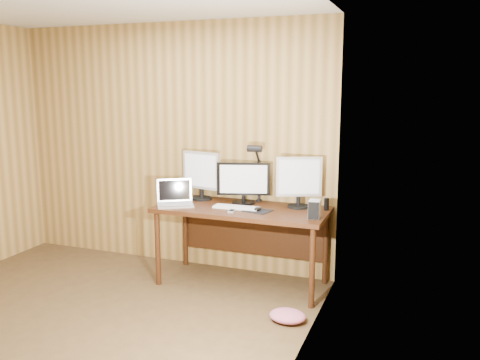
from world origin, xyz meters
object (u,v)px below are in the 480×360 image
Objects in this scene: monitor_center at (244,183)px; keyboard at (236,207)px; monitor_right at (299,180)px; laptop at (175,199)px; desk_lamp at (257,165)px; phone at (232,211)px; mouse at (257,209)px; monitor_left at (201,174)px; speaker at (326,204)px; desk at (245,218)px; hard_drive at (315,209)px.

monitor_center reaches higher than keyboard.
monitor_right is 1.14× the size of laptop.
phone is at bearing -119.31° from desk_lamp.
keyboard is at bearing -178.53° from monitor_right.
monitor_left is at bearing 167.65° from mouse.
monitor_right is at bearing 177.72° from speaker.
mouse is 0.92× the size of speaker.
keyboard reaches higher than desk.
desk is 15.65× the size of mouse.
keyboard is at bearing -25.37° from laptop.
monitor_left reaches higher than laptop.
hard_drive reaches higher than phone.
desk_lamp is (-0.65, 0.36, 0.30)m from hard_drive.
monitor_right is (0.99, 0.00, -0.00)m from monitor_left.
laptop reaches higher than hard_drive.
speaker reaches higher than mouse.
speaker is at bearing 17.42° from phone.
monitor_center is 0.28m from keyboard.
hard_drive is 1.38× the size of speaker.
phone is (-0.03, -0.25, 0.13)m from desk.
monitor_center is 0.21m from desk_lamp.
desk is 3.22× the size of monitor_center.
desk_lamp reaches higher than mouse.
hard_drive is (0.22, -0.32, -0.18)m from monitor_right.
speaker is (0.78, 0.36, 0.05)m from phone.
monitor_left is (-0.46, 0.03, 0.05)m from monitor_center.
mouse is 0.54m from hard_drive.
monitor_left is 4.06× the size of phone.
laptop is 0.62m from phone.
monitor_left is at bearing 33.22° from laptop.
desk_lamp is (0.56, 0.05, 0.12)m from monitor_left.
monitor_center is 0.81m from speaker.
phone is (0.47, -0.37, -0.25)m from monitor_left.
monitor_right is at bearing -16.50° from laptop.
laptop is 0.84m from desk_lamp.
keyboard is 3.87× the size of speaker.
monitor_center is 1.04× the size of monitor_left.
hard_drive reaches higher than keyboard.
monitor_left is (-0.50, 0.11, 0.38)m from desk.
laptop is at bearing -175.24° from keyboard.
desk is 3.35× the size of monitor_left.
monitor_left is at bearing 157.44° from monitor_right.
laptop is at bearing 174.57° from hard_drive.
hard_drive is (0.75, -0.29, -0.13)m from monitor_center.
phone is at bearing -25.78° from monitor_left.
monitor_center is at bearing 8.62° from monitor_left.
desk_lamp is at bearing 146.11° from hard_drive.
desk is at bearing -81.16° from monitor_center.
monitor_center is (-0.04, 0.08, 0.33)m from desk.
mouse reaches higher than desk.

